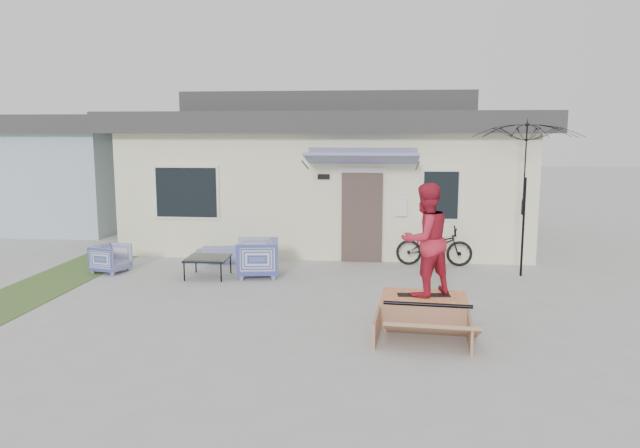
# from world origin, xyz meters

# --- Properties ---
(ground) EXTENTS (90.00, 90.00, 0.00)m
(ground) POSITION_xyz_m (0.00, 0.00, 0.00)
(ground) COLOR #A9A9A7
(ground) RESTS_ON ground
(grass_strip) EXTENTS (1.40, 8.00, 0.01)m
(grass_strip) POSITION_xyz_m (-5.20, 2.00, 0.00)
(grass_strip) COLOR #40612A
(grass_strip) RESTS_ON ground
(house) EXTENTS (10.80, 8.49, 4.10)m
(house) POSITION_xyz_m (0.00, 7.99, 1.94)
(house) COLOR beige
(house) RESTS_ON ground
(neighbor_house) EXTENTS (8.60, 7.60, 3.50)m
(neighbor_house) POSITION_xyz_m (-10.50, 10.00, 1.78)
(neighbor_house) COLOR #9EB0C2
(neighbor_house) RESTS_ON ground
(loveseat) EXTENTS (1.46, 0.66, 0.55)m
(loveseat) POSITION_xyz_m (-2.16, 4.08, 0.28)
(loveseat) COLOR #2D3790
(loveseat) RESTS_ON ground
(armchair_left) EXTENTS (0.76, 0.79, 0.68)m
(armchair_left) POSITION_xyz_m (-4.39, 2.81, 0.34)
(armchair_left) COLOR #2D3790
(armchair_left) RESTS_ON ground
(armchair_right) EXTENTS (0.93, 0.98, 0.88)m
(armchair_right) POSITION_xyz_m (-1.14, 2.79, 0.44)
(armchair_right) COLOR #2D3790
(armchair_right) RESTS_ON ground
(coffee_table) EXTENTS (0.90, 0.90, 0.43)m
(coffee_table) POSITION_xyz_m (-2.16, 2.61, 0.21)
(coffee_table) COLOR black
(coffee_table) RESTS_ON ground
(bicycle) EXTENTS (1.74, 0.64, 1.11)m
(bicycle) POSITION_xyz_m (2.66, 4.24, 0.55)
(bicycle) COLOR black
(bicycle) RESTS_ON ground
(patio_umbrella) EXTENTS (2.57, 2.43, 2.20)m
(patio_umbrella) POSITION_xyz_m (4.43, 3.42, 1.75)
(patio_umbrella) COLOR black
(patio_umbrella) RESTS_ON ground
(skate_ramp) EXTENTS (1.47, 1.88, 0.45)m
(skate_ramp) POSITION_xyz_m (2.16, -0.05, 0.22)
(skate_ramp) COLOR #A06F52
(skate_ramp) RESTS_ON ground
(skateboard) EXTENTS (0.85, 0.27, 0.05)m
(skateboard) POSITION_xyz_m (2.16, -0.00, 0.47)
(skateboard) COLOR black
(skateboard) RESTS_ON skate_ramp
(skater) EXTENTS (1.10, 1.06, 1.79)m
(skater) POSITION_xyz_m (2.16, -0.00, 1.39)
(skater) COLOR #B72034
(skater) RESTS_ON skateboard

